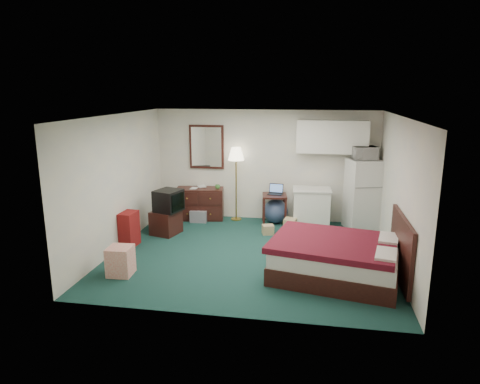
% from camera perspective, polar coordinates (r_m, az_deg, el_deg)
% --- Properties ---
extents(floor, '(5.00, 4.50, 0.01)m').
position_cam_1_polar(floor, '(7.91, 1.38, -8.25)').
color(floor, '#0E2A27').
rests_on(floor, ground).
extents(ceiling, '(5.00, 4.50, 0.01)m').
position_cam_1_polar(ceiling, '(7.36, 1.49, 10.13)').
color(ceiling, '#F4ECCE').
rests_on(ceiling, walls).
extents(walls, '(5.01, 4.51, 2.50)m').
position_cam_1_polar(walls, '(7.54, 1.44, 0.60)').
color(walls, '#F4ECCE').
rests_on(walls, floor).
extents(mirror, '(0.80, 0.06, 1.00)m').
position_cam_1_polar(mirror, '(9.88, -4.47, 6.02)').
color(mirror, white).
rests_on(mirror, walls).
extents(upper_cabinets, '(1.50, 0.35, 0.70)m').
position_cam_1_polar(upper_cabinets, '(9.40, 12.19, 7.22)').
color(upper_cabinets, white).
rests_on(upper_cabinets, walls).
extents(headboard, '(0.06, 1.56, 1.00)m').
position_cam_1_polar(headboard, '(7.09, 20.70, -7.05)').
color(headboard, black).
rests_on(headboard, walls).
extents(dresser, '(1.13, 0.64, 0.73)m').
position_cam_1_polar(dresser, '(9.93, -5.34, -1.53)').
color(dresser, black).
rests_on(dresser, floor).
extents(floor_lamp, '(0.45, 0.45, 1.67)m').
position_cam_1_polar(floor_lamp, '(9.70, -0.52, 1.05)').
color(floor_lamp, '#B49437').
rests_on(floor_lamp, floor).
extents(desk, '(0.60, 0.60, 0.67)m').
position_cam_1_polar(desk, '(9.54, 4.59, -2.32)').
color(desk, black).
rests_on(desk, floor).
extents(exercise_ball, '(0.68, 0.68, 0.55)m').
position_cam_1_polar(exercise_ball, '(9.63, 4.78, -2.55)').
color(exercise_ball, '#34466D').
rests_on(exercise_ball, floor).
extents(kitchen_counter, '(0.79, 0.61, 0.83)m').
position_cam_1_polar(kitchen_counter, '(9.39, 9.48, -2.22)').
color(kitchen_counter, white).
rests_on(kitchen_counter, floor).
extents(fridge, '(0.77, 0.77, 1.50)m').
position_cam_1_polar(fridge, '(9.47, 15.98, -0.33)').
color(fridge, silver).
rests_on(fridge, floor).
extents(bed, '(2.17, 1.84, 0.61)m').
position_cam_1_polar(bed, '(7.05, 12.61, -8.72)').
color(bed, '#430811').
rests_on(bed, floor).
extents(tv_stand, '(0.61, 0.65, 0.49)m').
position_cam_1_polar(tv_stand, '(9.04, -9.84, -3.99)').
color(tv_stand, black).
rests_on(tv_stand, floor).
extents(suitcase, '(0.29, 0.43, 0.67)m').
position_cam_1_polar(suitcase, '(8.47, -14.56, -4.81)').
color(suitcase, '#720308').
rests_on(suitcase, floor).
extents(retail_box, '(0.40, 0.40, 0.47)m').
position_cam_1_polar(retail_box, '(7.26, -15.65, -8.84)').
color(retail_box, white).
rests_on(retail_box, floor).
extents(file_bin, '(0.39, 0.30, 0.26)m').
position_cam_1_polar(file_bin, '(9.78, -5.49, -3.18)').
color(file_bin, gray).
rests_on(file_bin, floor).
extents(cardboard_box_a, '(0.28, 0.25, 0.20)m').
position_cam_1_polar(cardboard_box_a, '(8.93, 3.75, -5.02)').
color(cardboard_box_a, tan).
rests_on(cardboard_box_a, floor).
extents(cardboard_box_b, '(0.29, 0.32, 0.29)m').
position_cam_1_polar(cardboard_box_b, '(9.10, 6.70, -4.43)').
color(cardboard_box_b, tan).
rests_on(cardboard_box_b, floor).
extents(laptop, '(0.34, 0.29, 0.22)m').
position_cam_1_polar(laptop, '(9.46, 4.72, 0.31)').
color(laptop, black).
rests_on(laptop, desk).
extents(crt_tv, '(0.61, 0.64, 0.44)m').
position_cam_1_polar(crt_tv, '(8.89, -9.53, -1.14)').
color(crt_tv, black).
rests_on(crt_tv, tv_stand).
extents(microwave, '(0.56, 0.42, 0.34)m').
position_cam_1_polar(microwave, '(9.32, 16.27, 5.21)').
color(microwave, silver).
rests_on(microwave, fridge).
extents(book_a, '(0.16, 0.02, 0.21)m').
position_cam_1_polar(book_a, '(9.81, -6.59, 1.08)').
color(book_a, tan).
rests_on(book_a, dresser).
extents(book_b, '(0.17, 0.10, 0.24)m').
position_cam_1_polar(book_b, '(9.92, -5.65, 1.33)').
color(book_b, tan).
rests_on(book_b, dresser).
extents(mug, '(0.12, 0.09, 0.12)m').
position_cam_1_polar(mug, '(9.73, -3.00, 0.76)').
color(mug, '#3E7F35').
rests_on(mug, dresser).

